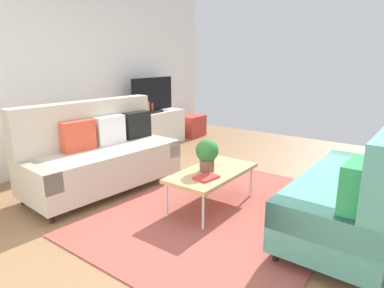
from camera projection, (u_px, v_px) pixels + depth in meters
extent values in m
plane|color=#936B47|center=(223.00, 206.00, 3.78)|extent=(7.68, 7.68, 0.00)
cube|color=white|center=(67.00, 70.00, 5.03)|extent=(6.40, 0.12, 2.90)
cube|color=#9E4C42|center=(224.00, 212.00, 3.61)|extent=(2.90, 2.20, 0.01)
cube|color=beige|center=(104.00, 166.00, 4.15)|extent=(1.96, 0.99, 0.44)
cube|color=beige|center=(87.00, 123.00, 4.23)|extent=(1.91, 0.35, 0.56)
cube|color=beige|center=(154.00, 144.00, 4.75)|extent=(0.27, 0.85, 0.22)
cube|color=beige|center=(35.00, 175.00, 3.51)|extent=(0.27, 0.85, 0.22)
cylinder|color=black|center=(173.00, 174.00, 4.64)|extent=(0.05, 0.05, 0.10)
cylinder|color=black|center=(52.00, 218.00, 3.37)|extent=(0.05, 0.05, 0.10)
cylinder|color=black|center=(141.00, 164.00, 5.07)|extent=(0.05, 0.05, 0.10)
cylinder|color=black|center=(23.00, 200.00, 3.81)|extent=(0.05, 0.05, 0.10)
cube|color=black|center=(137.00, 125.00, 4.63)|extent=(0.41, 0.17, 0.36)
cube|color=white|center=(110.00, 130.00, 4.30)|extent=(0.41, 0.17, 0.36)
cube|color=#D84C33|center=(78.00, 136.00, 3.98)|extent=(0.41, 0.17, 0.36)
cube|color=teal|center=(349.00, 201.00, 3.14)|extent=(1.91, 0.85, 0.44)
cube|color=teal|center=(324.00, 225.00, 2.45)|extent=(0.21, 0.84, 0.22)
cube|color=teal|center=(368.00, 167.00, 3.76)|extent=(0.21, 0.84, 0.22)
cylinder|color=black|center=(276.00, 256.00, 2.73)|extent=(0.05, 0.05, 0.10)
cylinder|color=black|center=(334.00, 191.00, 4.07)|extent=(0.05, 0.05, 0.10)
cube|color=#288C4C|center=(355.00, 185.00, 2.44)|extent=(0.40, 0.14, 0.36)
cube|color=tan|center=(212.00, 173.00, 3.66)|extent=(1.10, 0.56, 0.04)
cylinder|color=silver|center=(167.00, 200.00, 3.46)|extent=(0.02, 0.02, 0.38)
cylinder|color=silver|center=(218.00, 174.00, 4.24)|extent=(0.02, 0.02, 0.38)
cylinder|color=silver|center=(203.00, 212.00, 3.20)|extent=(0.02, 0.02, 0.38)
cylinder|color=silver|center=(251.00, 182.00, 3.97)|extent=(0.02, 0.02, 0.38)
cube|color=silver|center=(153.00, 129.00, 6.27)|extent=(1.40, 0.44, 0.64)
cube|color=black|center=(153.00, 111.00, 6.17)|extent=(0.36, 0.20, 0.04)
cube|color=black|center=(153.00, 94.00, 6.09)|extent=(1.00, 0.05, 0.60)
cube|color=#B2382D|center=(192.00, 126.00, 7.09)|extent=(0.52, 0.40, 0.44)
cylinder|color=brown|center=(207.00, 165.00, 3.63)|extent=(0.16, 0.16, 0.13)
sphere|color=#2D7233|center=(207.00, 151.00, 3.59)|extent=(0.25, 0.25, 0.25)
cube|color=red|center=(206.00, 177.00, 3.43)|extent=(0.26, 0.21, 0.02)
cylinder|color=#B24C4C|center=(127.00, 112.00, 5.75)|extent=(0.09, 0.09, 0.16)
cylinder|color=#4C72B2|center=(133.00, 111.00, 5.87)|extent=(0.12, 0.12, 0.13)
cylinder|color=purple|center=(144.00, 108.00, 5.94)|extent=(0.06, 0.06, 0.23)
cylinder|color=orange|center=(148.00, 107.00, 6.02)|extent=(0.05, 0.05, 0.23)
cylinder|color=red|center=(152.00, 108.00, 6.11)|extent=(0.05, 0.05, 0.19)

